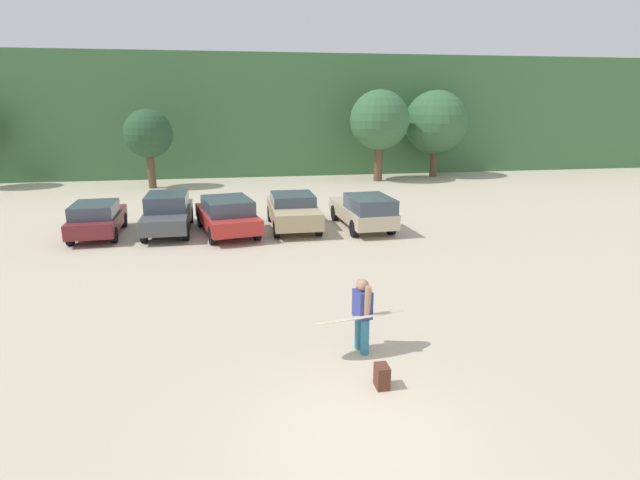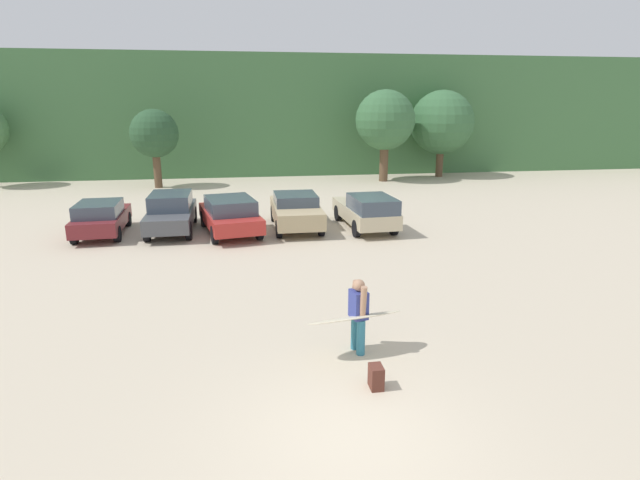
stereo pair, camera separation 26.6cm
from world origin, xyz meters
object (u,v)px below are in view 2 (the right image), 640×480
object	(u,v)px
parked_car_dark_gray	(171,212)
surfboard_cream	(355,317)
person_adult	(358,311)
parked_car_red	(230,214)
parked_car_tan	(296,210)
backpack_dropped	(376,377)
parked_car_maroon	(101,217)
parked_car_champagne	(367,210)

from	to	relation	value
parked_car_dark_gray	surfboard_cream	world-z (taller)	parked_car_dark_gray
person_adult	surfboard_cream	xyz separation A→B (m)	(-0.09, -0.11, -0.09)
parked_car_red	surfboard_cream	bearing A→B (deg)	-177.08
parked_car_dark_gray	person_adult	bearing A→B (deg)	-156.33
parked_car_tan	backpack_dropped	xyz separation A→B (m)	(0.11, -12.74, -0.56)
parked_car_tan	parked_car_red	bearing A→B (deg)	99.67
parked_car_dark_gray	parked_car_red	xyz separation A→B (m)	(2.40, -0.71, -0.03)
backpack_dropped	surfboard_cream	bearing A→B (deg)	94.24
parked_car_tan	backpack_dropped	world-z (taller)	parked_car_tan
parked_car_maroon	backpack_dropped	size ratio (longest dim) A/B	9.03
person_adult	parked_car_champagne	bearing A→B (deg)	-117.17
parked_car_maroon	person_adult	world-z (taller)	person_adult
parked_car_tan	person_adult	xyz separation A→B (m)	(0.09, -11.28, 0.14)
surfboard_cream	backpack_dropped	world-z (taller)	surfboard_cream
parked_car_tan	backpack_dropped	bearing A→B (deg)	-179.73
parked_car_red	parked_car_maroon	bearing A→B (deg)	73.50
parked_car_dark_gray	person_adult	xyz separation A→B (m)	(5.24, -11.51, 0.10)
backpack_dropped	parked_car_champagne	bearing A→B (deg)	76.88
parked_car_dark_gray	parked_car_champagne	distance (m)	8.12
parked_car_dark_gray	parked_car_tan	size ratio (longest dim) A/B	1.02
parked_car_maroon	parked_car_red	distance (m)	5.13
person_adult	parked_car_maroon	bearing A→B (deg)	-67.06
parked_car_maroon	parked_car_champagne	size ratio (longest dim) A/B	0.87
parked_car_red	backpack_dropped	world-z (taller)	parked_car_red
parked_car_dark_gray	parked_car_red	world-z (taller)	parked_car_dark_gray
parked_car_dark_gray	parked_car_champagne	bearing A→B (deg)	-97.06
parked_car_maroon	surfboard_cream	size ratio (longest dim) A/B	1.86
parked_car_red	parked_car_champagne	distance (m)	5.67
parked_car_maroon	surfboard_cream	bearing A→B (deg)	-148.33
backpack_dropped	parked_car_red	bearing A→B (deg)	103.09
parked_car_maroon	backpack_dropped	distance (m)	15.03
person_adult	parked_car_tan	bearing A→B (deg)	-101.78
person_adult	backpack_dropped	world-z (taller)	person_adult
parked_car_champagne	surfboard_cream	bearing A→B (deg)	161.63
surfboard_cream	backpack_dropped	bearing A→B (deg)	83.43
parked_car_dark_gray	person_adult	world-z (taller)	person_adult
parked_car_dark_gray	surfboard_cream	size ratio (longest dim) A/B	2.08
parked_car_red	parked_car_tan	bearing A→B (deg)	-91.37
parked_car_tan	surfboard_cream	bearing A→B (deg)	179.82
parked_car_red	surfboard_cream	world-z (taller)	parked_car_red
parked_car_maroon	parked_car_champagne	distance (m)	10.80
parked_car_maroon	parked_car_red	size ratio (longest dim) A/B	0.86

